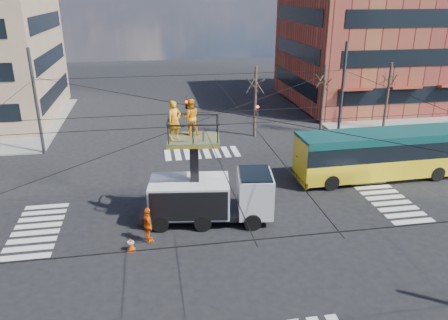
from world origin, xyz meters
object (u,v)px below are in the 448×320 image
flagger (301,167)px  traffic_cone (131,244)px  utility_truck (210,184)px  worker_ground (148,225)px  city_bus (382,154)px

flagger → traffic_cone: bearing=-68.3°
utility_truck → worker_ground: size_ratio=3.92×
traffic_cone → worker_ground: 1.24m
worker_ground → utility_truck: bearing=-79.0°
traffic_cone → flagger: 12.58m
city_bus → flagger: size_ratio=5.66×
worker_ground → flagger: (9.89, 5.82, 0.09)m
city_bus → worker_ground: 16.30m
utility_truck → flagger: size_ratio=3.56×
utility_truck → city_bus: (12.00, 3.78, -0.42)m
traffic_cone → worker_ground: (0.86, 0.68, 0.58)m
traffic_cone → worker_ground: bearing=38.2°
worker_ground → flagger: flagger is taller
worker_ground → traffic_cone: bearing=112.1°
worker_ground → flagger: 11.48m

